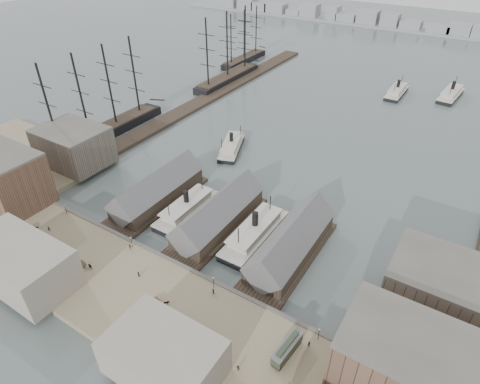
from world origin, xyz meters
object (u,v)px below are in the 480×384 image
Objects in this scene: horse_cart_left at (34,228)px; horse_cart_right at (163,303)px; ferry_docked_west at (187,208)px; tram at (287,349)px; horse_cart_center at (87,266)px.

horse_cart_right is at bearing -64.30° from horse_cart_left.
horse_cart_left is (-33.98, -34.50, 0.49)m from ferry_docked_west.
tram is 33.30m from horse_cart_right.
ferry_docked_west is 2.67× the size of tram.
horse_cart_center is at bearing -168.56° from tram.
ferry_docked_west is 5.47× the size of horse_cart_center.
ferry_docked_west reaches higher than horse_cart_right.
tram is (53.47, -31.20, 1.54)m from ferry_docked_west.
horse_cart_right is (20.46, -35.47, 0.46)m from ferry_docked_west.
ferry_docked_west is 48.43m from horse_cart_left.
horse_cart_right is (-33.01, -4.26, -1.08)m from tram.
ferry_docked_west is 37.47m from horse_cart_center.
tram is 2.18× the size of horse_cart_left.
horse_cart_left is at bearing -134.56° from ferry_docked_west.
horse_cart_center reaches higher than horse_cart_left.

